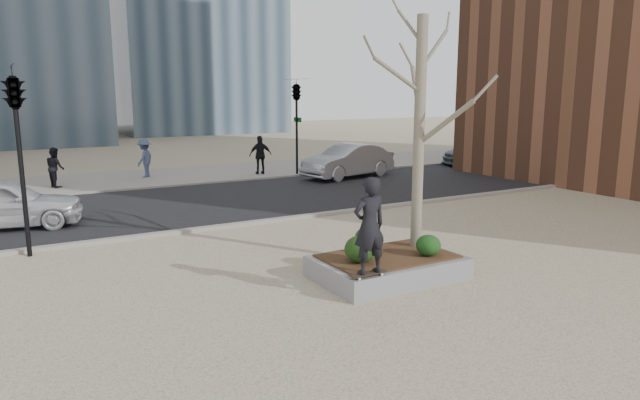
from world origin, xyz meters
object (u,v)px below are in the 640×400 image
skateboard (369,275)px  skateboarder (369,226)px  planter (387,267)px  police_car (3,203)px

skateboard → skateboarder: size_ratio=0.42×
planter → skateboard: size_ratio=3.85×
skateboarder → police_car: size_ratio=0.43×
planter → skateboarder: 1.86m
planter → police_car: 11.43m
skateboarder → skateboard: bearing=91.3°
skateboard → skateboarder: skateboarder is taller
police_car → skateboarder: bearing=-138.1°
planter → police_car: bearing=127.4°
planter → police_car: size_ratio=0.71×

